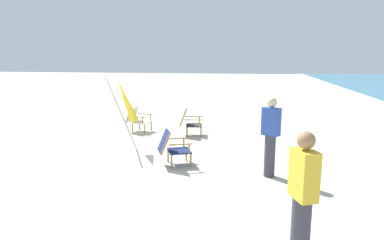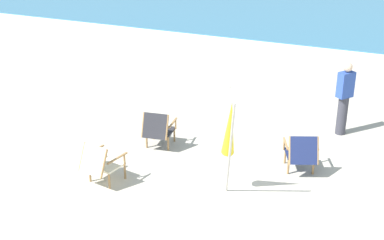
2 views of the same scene
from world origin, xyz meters
name	(u,v)px [view 1 (image 1 of 2)]	position (x,y,z in m)	size (l,w,h in m)	color
ground_plane	(111,157)	(0.00, 0.00, 0.00)	(80.00, 80.00, 0.00)	#B7AF9E
beach_chair_back_right	(172,147)	(0.32, 1.61, 0.43)	(0.80, 0.87, 0.80)	#19234C
beach_chair_front_right	(189,122)	(-2.63, 1.49, 0.43)	(0.67, 0.76, 0.81)	#28282D
beach_chair_front_left	(137,119)	(-2.89, -0.25, 0.43)	(0.68, 0.79, 0.81)	beige
umbrella_furled_yellow	(126,101)	(-0.62, 0.20, 1.31)	(0.48, 0.79, 2.00)	#B7B2A8
person_near_chairs	(302,200)	(3.83, 3.88, 0.84)	(0.39, 0.31, 1.63)	#383842
person_by_waterline	(270,136)	(0.72, 3.72, 0.84)	(0.37, 0.39, 1.63)	#383842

